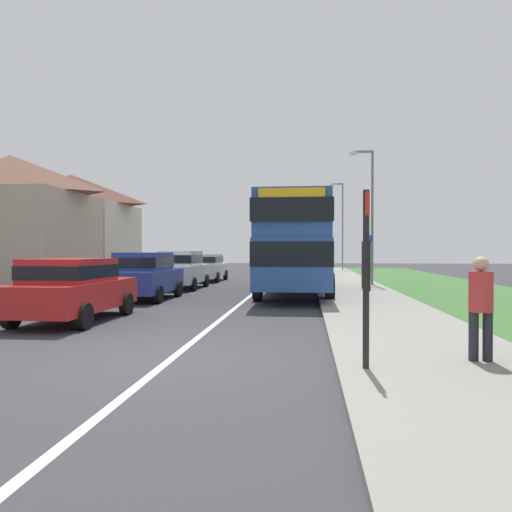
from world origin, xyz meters
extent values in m
plane|color=#38383D|center=(0.00, 0.00, 0.00)|extent=(120.00, 120.00, 0.00)
cube|color=silver|center=(0.00, 8.00, 0.00)|extent=(0.14, 60.00, 0.01)
cube|color=gray|center=(4.20, 6.00, 0.06)|extent=(3.20, 68.00, 0.12)
cube|color=#284C93|center=(1.73, 11.82, 1.32)|extent=(2.50, 10.01, 1.65)
cube|color=#284C93|center=(1.73, 11.82, 2.92)|extent=(2.45, 9.81, 1.55)
cube|color=black|center=(1.73, 11.82, 1.65)|extent=(2.52, 10.06, 0.76)
cube|color=black|center=(1.73, 11.82, 3.00)|extent=(2.52, 10.06, 0.72)
cube|color=gold|center=(1.73, 6.86, 3.42)|extent=(2.00, 0.08, 0.44)
cylinder|color=black|center=(0.48, 14.92, 0.50)|extent=(0.30, 1.00, 1.00)
cylinder|color=black|center=(2.98, 14.92, 0.50)|extent=(0.30, 1.00, 1.00)
cylinder|color=black|center=(0.48, 9.07, 0.50)|extent=(0.30, 1.00, 1.00)
cylinder|color=black|center=(2.98, 9.07, 0.50)|extent=(0.30, 1.00, 1.00)
cube|color=#B21E1E|center=(-3.58, 3.83, 0.65)|extent=(1.75, 4.00, 0.69)
cube|color=#B21E1E|center=(-3.58, 3.63, 1.28)|extent=(1.54, 2.20, 0.57)
cube|color=black|center=(-3.58, 3.63, 1.25)|extent=(1.58, 2.22, 0.32)
cylinder|color=black|center=(-4.44, 5.07, 0.30)|extent=(0.20, 0.60, 0.60)
cylinder|color=black|center=(-2.72, 5.07, 0.30)|extent=(0.20, 0.60, 0.60)
cylinder|color=black|center=(-4.44, 2.59, 0.30)|extent=(0.20, 0.60, 0.60)
cylinder|color=black|center=(-2.72, 2.59, 0.30)|extent=(0.20, 0.60, 0.60)
cube|color=navy|center=(-3.55, 9.06, 0.68)|extent=(1.72, 3.91, 0.77)
cube|color=navy|center=(-3.55, 8.87, 1.38)|extent=(1.51, 2.15, 0.63)
cube|color=black|center=(-3.55, 8.87, 1.35)|extent=(1.55, 2.17, 0.35)
cylinder|color=black|center=(-4.40, 10.27, 0.30)|extent=(0.20, 0.60, 0.60)
cylinder|color=black|center=(-2.71, 10.27, 0.30)|extent=(0.20, 0.60, 0.60)
cylinder|color=black|center=(-4.40, 7.85, 0.30)|extent=(0.20, 0.60, 0.60)
cylinder|color=black|center=(-2.71, 7.85, 0.30)|extent=(0.20, 0.60, 0.60)
cube|color=silver|center=(-3.56, 14.02, 0.70)|extent=(1.72, 4.17, 0.79)
cube|color=silver|center=(-3.56, 13.81, 1.42)|extent=(1.51, 2.30, 0.65)
cube|color=black|center=(-3.56, 13.81, 1.38)|extent=(1.55, 2.32, 0.36)
cylinder|color=black|center=(-4.40, 15.31, 0.30)|extent=(0.20, 0.60, 0.60)
cylinder|color=black|center=(-2.72, 15.31, 0.30)|extent=(0.20, 0.60, 0.60)
cylinder|color=black|center=(-4.40, 12.73, 0.30)|extent=(0.20, 0.60, 0.60)
cylinder|color=black|center=(-2.72, 12.73, 0.30)|extent=(0.20, 0.60, 0.60)
cube|color=#B7B7BC|center=(-3.55, 19.46, 0.65)|extent=(1.73, 4.35, 0.70)
cube|color=#B7B7BC|center=(-3.55, 19.24, 1.29)|extent=(1.52, 2.39, 0.57)
cube|color=black|center=(-3.55, 19.24, 1.26)|extent=(1.56, 2.41, 0.32)
cylinder|color=black|center=(-4.40, 20.81, 0.30)|extent=(0.20, 0.60, 0.60)
cylinder|color=black|center=(-2.70, 20.81, 0.30)|extent=(0.20, 0.60, 0.60)
cylinder|color=black|center=(-4.40, 18.11, 0.30)|extent=(0.20, 0.60, 0.60)
cylinder|color=black|center=(-2.70, 18.11, 0.30)|extent=(0.20, 0.60, 0.60)
cylinder|color=#23232D|center=(4.64, -0.07, 0.42)|extent=(0.14, 0.14, 0.85)
cylinder|color=#23232D|center=(4.84, -0.07, 0.42)|extent=(0.14, 0.14, 0.85)
cylinder|color=#BF3333|center=(4.74, -0.07, 1.15)|extent=(0.34, 0.34, 0.60)
sphere|color=tan|center=(4.74, -0.07, 1.56)|extent=(0.22, 0.22, 0.22)
cylinder|color=black|center=(3.00, -0.68, 1.30)|extent=(0.09, 0.09, 2.60)
cube|color=red|center=(3.00, -0.68, 2.40)|extent=(0.04, 0.44, 0.32)
cube|color=black|center=(3.00, -0.66, 1.55)|extent=(0.06, 0.52, 0.68)
cylinder|color=slate|center=(5.00, 14.92, 1.05)|extent=(0.08, 0.08, 2.10)
cylinder|color=blue|center=(5.00, 14.92, 2.30)|extent=(0.44, 0.03, 0.44)
cylinder|color=slate|center=(5.29, 15.68, 3.27)|extent=(0.12, 0.12, 6.54)
cube|color=slate|center=(4.84, 15.68, 6.49)|extent=(0.90, 0.10, 0.10)
cube|color=silver|center=(4.39, 15.68, 6.42)|extent=(0.36, 0.20, 0.14)
cylinder|color=slate|center=(5.23, 33.67, 3.77)|extent=(0.12, 0.12, 7.53)
cube|color=slate|center=(4.78, 33.67, 7.48)|extent=(0.90, 0.10, 0.10)
cube|color=silver|center=(4.33, 33.67, 7.41)|extent=(0.36, 0.20, 0.14)
cube|color=tan|center=(-13.92, 16.86, 2.45)|extent=(7.71, 6.53, 4.91)
pyramid|color=brown|center=(-13.92, 16.86, 5.95)|extent=(7.71, 6.53, 2.08)
cube|color=beige|center=(-13.92, 23.53, 2.45)|extent=(7.71, 6.53, 4.91)
pyramid|color=brown|center=(-13.92, 23.53, 5.95)|extent=(7.71, 6.53, 2.08)
camera|label=1|loc=(2.18, -7.37, 1.75)|focal=33.21mm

